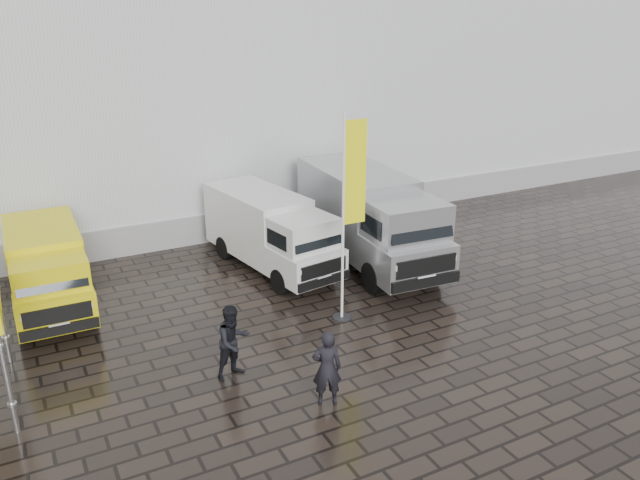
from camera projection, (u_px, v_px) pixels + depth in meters
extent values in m
plane|color=black|center=(375.00, 325.00, 16.22)|extent=(120.00, 120.00, 0.00)
cube|color=silver|center=(228.00, 49.00, 28.30)|extent=(44.00, 16.00, 12.00)
cube|color=gray|center=(308.00, 212.00, 23.53)|extent=(44.00, 0.15, 1.00)
cylinder|color=silver|center=(1.00, 313.00, 14.07)|extent=(0.10, 0.10, 2.55)
cylinder|color=silver|center=(6.00, 375.00, 11.66)|extent=(0.10, 0.10, 2.55)
cylinder|color=black|center=(342.00, 317.00, 16.57)|extent=(0.50, 0.50, 0.04)
cylinder|color=white|center=(343.00, 221.00, 15.62)|extent=(0.07, 0.07, 5.46)
cube|color=#F4F00C|center=(355.00, 173.00, 15.35)|extent=(0.60, 0.03, 2.62)
cube|color=black|center=(381.00, 206.00, 24.38)|extent=(0.64, 0.64, 0.95)
imported|color=black|center=(327.00, 368.00, 12.71)|extent=(0.72, 0.60, 1.68)
imported|color=black|center=(233.00, 341.00, 13.69)|extent=(0.97, 0.84, 1.71)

